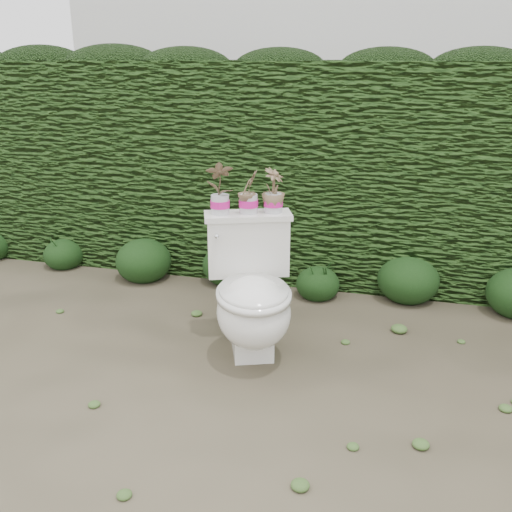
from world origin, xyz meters
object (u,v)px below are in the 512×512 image
(potted_plant_center, at_px, (248,193))
(potted_plant_right, at_px, (273,192))
(toilet, at_px, (252,297))
(potted_plant_left, at_px, (220,189))

(potted_plant_center, relative_size, potted_plant_right, 0.98)
(toilet, distance_m, potted_plant_left, 0.63)
(potted_plant_left, xyz_separation_m, potted_plant_right, (0.29, 0.11, -0.03))
(toilet, relative_size, potted_plant_right, 3.32)
(toilet, height_order, potted_plant_left, potted_plant_left)
(potted_plant_right, bearing_deg, potted_plant_center, 126.07)
(potted_plant_left, bearing_deg, toilet, 123.86)
(toilet, distance_m, potted_plant_center, 0.59)
(potted_plant_center, bearing_deg, potted_plant_right, -41.26)
(toilet, bearing_deg, potted_plant_right, 58.39)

